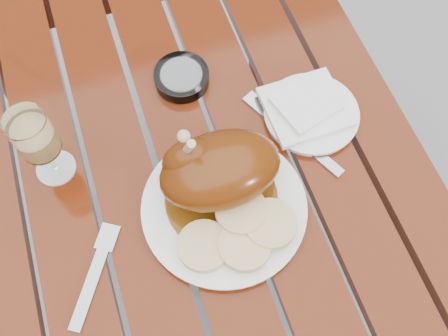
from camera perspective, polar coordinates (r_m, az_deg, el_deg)
The scene contains 11 objects.
ground at distance 1.57m, azimuth -1.77°, elevation -12.76°, with size 60.00×60.00×0.00m, color slate.
table at distance 1.21m, azimuth -2.27°, elevation -8.76°, with size 0.80×1.20×0.75m, color #5F1E0B.
dinner_plate at distance 0.83m, azimuth 0.02°, elevation -4.59°, with size 0.27×0.27×0.02m, color white.
roast_duck at distance 0.79m, azimuth -0.92°, elevation -0.20°, with size 0.20×0.19×0.14m.
bread_dumplings at distance 0.79m, azimuth 1.84°, elevation -7.26°, with size 0.19×0.14×0.03m.
wine_glass at distance 0.84m, azimuth -20.15°, elevation 2.30°, with size 0.07×0.07×0.16m, color #E3BC67.
side_plate at distance 0.92m, azimuth 9.93°, elevation 6.09°, with size 0.17×0.17×0.01m, color white.
napkin at distance 0.91m, azimuth 9.24°, elevation 6.87°, with size 0.14×0.13×0.01m, color white.
ashtray at distance 0.95m, azimuth -4.87°, elevation 10.28°, with size 0.10×0.10×0.03m, color #B2B7BC.
fork at distance 0.82m, azimuth -14.81°, elevation -12.28°, with size 0.02×0.16×0.01m, color gray.
knife at distance 0.90m, azimuth 8.61°, elevation 3.27°, with size 0.02×0.19×0.01m, color gray.
Camera 1 is at (-0.07, -0.35, 1.53)m, focal length 40.00 mm.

